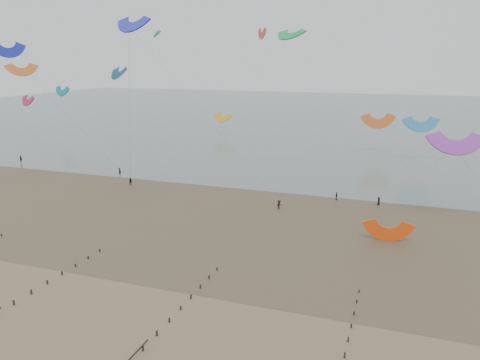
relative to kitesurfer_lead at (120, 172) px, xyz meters
name	(u,v)px	position (x,y,z in m)	size (l,w,h in m)	color
ground	(142,310)	(37.03, -51.94, -0.91)	(500.00, 500.00, 0.00)	brown
sea_and_shore	(222,212)	(32.95, -17.53, -0.90)	(500.00, 665.00, 0.03)	#475654
kitesurfer_lead	(120,172)	(0.00, 0.00, 0.00)	(0.66, 0.43, 1.82)	black
kitesurfers	(382,199)	(59.58, -2.28, -0.07)	(162.05, 19.14, 1.82)	black
grounded_kite	(387,240)	(61.44, -21.78, -0.91)	(6.26, 3.28, 4.77)	#FF4D10
kites_airborne	(260,82)	(21.44, 42.48, 19.28)	(218.41, 124.58, 41.12)	purple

